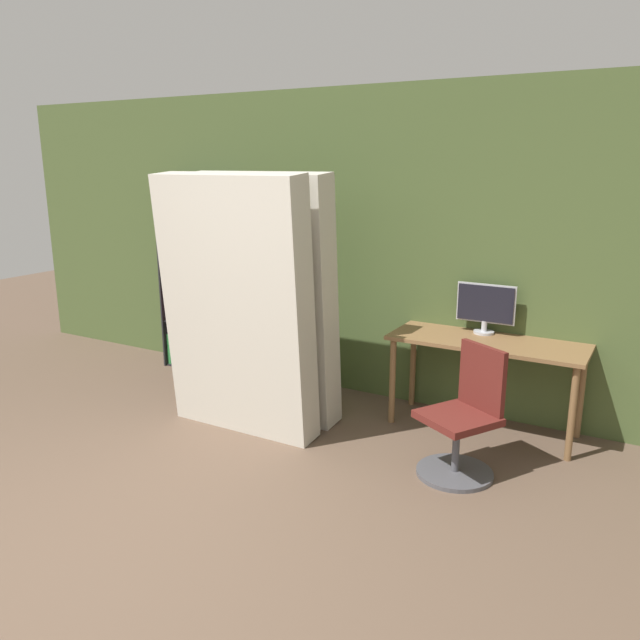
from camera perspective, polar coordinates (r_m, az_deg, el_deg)
ground_plane at (r=3.73m, az=-22.72°, el=-20.78°), size 16.00×16.00×0.00m
wall_back at (r=5.63m, az=2.44°, el=6.85°), size 8.00×0.06×2.70m
desk at (r=5.01m, az=14.98°, el=-2.85°), size 1.49×0.57×0.74m
monitor at (r=5.12m, az=14.90°, el=1.24°), size 0.47×0.16×0.40m
office_chair at (r=4.37m, az=12.97°, el=-9.35°), size 0.60×0.60×0.89m
bookshelf at (r=6.47m, az=-11.33°, el=3.88°), size 0.84×0.35×1.90m
mattress_near at (r=4.77m, az=-7.61°, el=1.14°), size 1.24×0.41×2.01m
mattress_far at (r=5.05m, az=-5.14°, el=1.96°), size 1.24×0.40×2.01m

